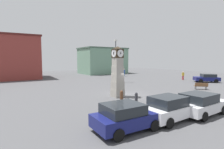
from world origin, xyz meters
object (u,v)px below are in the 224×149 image
(bench, at_px, (201,86))
(car_navy_sedan, at_px, (126,116))
(bollard_near_tower, at_px, (122,96))
(pedestrian_crossing_lot, at_px, (183,75))
(street_lamp_near_road, at_px, (116,58))
(clock_tower, at_px, (118,74))
(pedestrian_near_bench, at_px, (124,72))
(car_near_tower, at_px, (170,108))
(car_silver_hatch, at_px, (207,78))
(bollard_mid_row, at_px, (136,98))
(car_by_building, at_px, (200,104))

(bench, bearing_deg, car_navy_sedan, -164.27)
(bollard_near_tower, xyz_separation_m, pedestrian_crossing_lot, (20.39, 7.24, 0.34))
(pedestrian_crossing_lot, xyz_separation_m, street_lamp_near_road, (-12.78, 4.30, 3.19))
(bollard_near_tower, bearing_deg, bench, -2.17)
(bollard_near_tower, height_order, bench, bollard_near_tower)
(clock_tower, distance_m, bollard_near_tower, 3.09)
(pedestrian_near_bench, bearing_deg, bollard_near_tower, -129.02)
(pedestrian_near_bench, relative_size, pedestrian_crossing_lot, 1.09)
(pedestrian_near_bench, relative_size, street_lamp_near_road, 0.24)
(car_near_tower, relative_size, bench, 2.61)
(bollard_near_tower, height_order, street_lamp_near_road, street_lamp_near_road)
(car_navy_sedan, xyz_separation_m, pedestrian_crossing_lot, (24.00, 12.31, 0.14))
(car_silver_hatch, distance_m, pedestrian_crossing_lot, 4.37)
(bollard_mid_row, distance_m, street_lamp_near_road, 14.49)
(car_navy_sedan, xyz_separation_m, street_lamp_near_road, (11.21, 16.61, 3.33))
(bollard_near_tower, distance_m, pedestrian_crossing_lot, 21.64)
(bollard_near_tower, height_order, pedestrian_crossing_lot, pedestrian_crossing_lot)
(pedestrian_near_bench, distance_m, pedestrian_crossing_lot, 12.78)
(clock_tower, bearing_deg, car_near_tower, -100.48)
(car_silver_hatch, xyz_separation_m, pedestrian_crossing_lot, (-0.32, 4.35, 0.17))
(bollard_near_tower, bearing_deg, car_navy_sedan, -125.42)
(street_lamp_near_road, bearing_deg, clock_tower, -124.64)
(pedestrian_near_bench, bearing_deg, car_near_tower, -122.65)
(car_near_tower, height_order, car_silver_hatch, car_near_tower)
(bollard_near_tower, bearing_deg, street_lamp_near_road, 56.59)
(clock_tower, relative_size, bollard_near_tower, 4.72)
(pedestrian_crossing_lot, bearing_deg, pedestrian_near_bench, 112.95)
(bench, xyz_separation_m, pedestrian_crossing_lot, (7.71, 7.72, 0.39))
(car_silver_hatch, bearing_deg, pedestrian_crossing_lot, 94.16)
(car_silver_hatch, bearing_deg, bollard_near_tower, -172.06)
(car_navy_sedan, bearing_deg, pedestrian_crossing_lot, 27.16)
(car_by_building, xyz_separation_m, street_lamp_near_road, (5.08, 17.46, 3.32))
(clock_tower, distance_m, bench, 12.01)
(street_lamp_near_road, bearing_deg, bollard_mid_row, -118.00)
(bollard_near_tower, xyz_separation_m, car_navy_sedan, (-3.60, -5.07, 0.21))
(bollard_mid_row, distance_m, bench, 11.67)
(car_near_tower, height_order, bench, car_near_tower)
(clock_tower, distance_m, car_near_tower, 7.93)
(car_near_tower, distance_m, pedestrian_crossing_lot, 24.27)
(car_near_tower, distance_m, car_by_building, 2.85)
(car_near_tower, bearing_deg, street_lamp_near_road, 65.11)
(car_silver_hatch, relative_size, pedestrian_near_bench, 2.39)
(car_near_tower, xyz_separation_m, street_lamp_near_road, (7.89, 17.01, 3.30))
(car_silver_hatch, height_order, bench, car_silver_hatch)
(pedestrian_near_bench, bearing_deg, car_navy_sedan, -128.29)
(bollard_near_tower, bearing_deg, car_near_tower, -92.95)
(car_navy_sedan, relative_size, pedestrian_crossing_lot, 2.45)
(car_silver_hatch, relative_size, pedestrian_crossing_lot, 2.60)
(clock_tower, xyz_separation_m, pedestrian_near_bench, (14.28, 16.86, -1.46))
(car_by_building, height_order, pedestrian_crossing_lot, pedestrian_crossing_lot)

